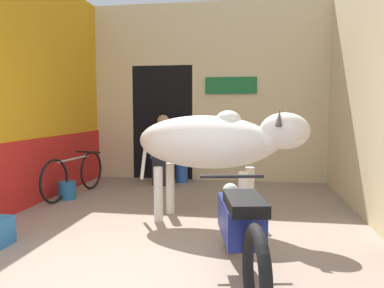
{
  "coord_description": "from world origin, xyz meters",
  "views": [
    {
      "loc": [
        0.84,
        -2.46,
        1.35
      ],
      "look_at": [
        0.11,
        2.05,
        0.92
      ],
      "focal_mm": 35.0,
      "sensor_mm": 36.0,
      "label": 1
    }
  ],
  "objects_px": {
    "motorcycle_near": "(240,227)",
    "plastic_stool": "(182,170)",
    "bucket": "(67,190)",
    "shopkeeper_seated": "(163,148)",
    "cow": "(213,142)",
    "bicycle": "(75,174)"
  },
  "relations": [
    {
      "from": "cow",
      "to": "shopkeeper_seated",
      "type": "distance_m",
      "value": 2.42
    },
    {
      "from": "bicycle",
      "to": "plastic_stool",
      "type": "xyz_separation_m",
      "value": [
        1.45,
        1.32,
        -0.11
      ]
    },
    {
      "from": "motorcycle_near",
      "to": "bucket",
      "type": "relative_size",
      "value": 7.19
    },
    {
      "from": "bucket",
      "to": "cow",
      "type": "bearing_deg",
      "value": -19.57
    },
    {
      "from": "shopkeeper_seated",
      "to": "motorcycle_near",
      "type": "bearing_deg",
      "value": -67.49
    },
    {
      "from": "bicycle",
      "to": "shopkeeper_seated",
      "type": "distance_m",
      "value": 1.62
    },
    {
      "from": "cow",
      "to": "plastic_stool",
      "type": "bearing_deg",
      "value": 109.34
    },
    {
      "from": "motorcycle_near",
      "to": "bucket",
      "type": "bearing_deg",
      "value": 139.29
    },
    {
      "from": "shopkeeper_seated",
      "to": "bucket",
      "type": "xyz_separation_m",
      "value": [
        -1.17,
        -1.3,
        -0.52
      ]
    },
    {
      "from": "cow",
      "to": "bucket",
      "type": "xyz_separation_m",
      "value": [
        -2.3,
        0.82,
        -0.83
      ]
    },
    {
      "from": "motorcycle_near",
      "to": "plastic_stool",
      "type": "bearing_deg",
      "value": 107.32
    },
    {
      "from": "cow",
      "to": "motorcycle_near",
      "type": "height_order",
      "value": "cow"
    },
    {
      "from": "plastic_stool",
      "to": "bucket",
      "type": "relative_size",
      "value": 1.58
    },
    {
      "from": "motorcycle_near",
      "to": "shopkeeper_seated",
      "type": "xyz_separation_m",
      "value": [
        -1.49,
        3.6,
        0.22
      ]
    },
    {
      "from": "plastic_stool",
      "to": "motorcycle_near",
      "type": "bearing_deg",
      "value": -72.68
    },
    {
      "from": "motorcycle_near",
      "to": "plastic_stool",
      "type": "relative_size",
      "value": 4.54
    },
    {
      "from": "cow",
      "to": "bucket",
      "type": "height_order",
      "value": "cow"
    },
    {
      "from": "cow",
      "to": "bicycle",
      "type": "relative_size",
      "value": 1.28
    },
    {
      "from": "bucket",
      "to": "plastic_stool",
      "type": "bearing_deg",
      "value": 46.34
    },
    {
      "from": "cow",
      "to": "motorcycle_near",
      "type": "bearing_deg",
      "value": -76.01
    },
    {
      "from": "motorcycle_near",
      "to": "shopkeeper_seated",
      "type": "relative_size",
      "value": 1.5
    },
    {
      "from": "shopkeeper_seated",
      "to": "plastic_stool",
      "type": "bearing_deg",
      "value": 38.42
    }
  ]
}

